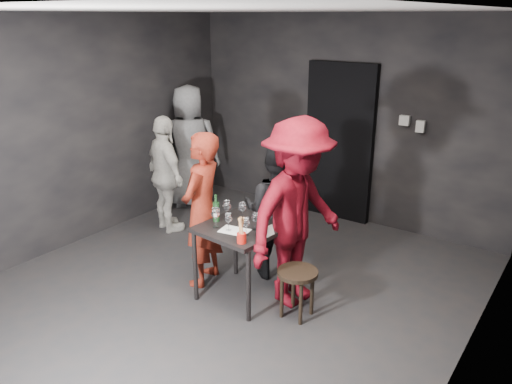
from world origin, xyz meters
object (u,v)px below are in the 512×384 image
Objects in this scene: breadstick_cup at (241,231)px; tasting_table at (241,236)px; hand_truck at (281,193)px; server_red at (202,205)px; woman_black at (276,213)px; wine_bottle at (216,211)px; stool at (297,279)px; bystander_grey at (189,136)px; man_maroon at (298,194)px; bystander_cream at (166,175)px.

tasting_table is at bearing 127.84° from breadstick_cup.
server_red reaches higher than hand_truck.
hand_truck is at bearing -74.50° from woman_black.
woman_black is at bearing 62.20° from wine_bottle.
stool is (1.65, -2.32, 0.18)m from hand_truck.
wine_bottle is at bearing -177.62° from stool.
man_maroon is at bearing 110.44° from bystander_grey.
tasting_table is 0.44× the size of server_red.
stool is at bearing 76.22° from server_red.
man_maroon is 2.32m from bystander_cream.
wine_bottle is (-0.31, -0.59, 0.14)m from woman_black.
bystander_grey is (-1.63, 1.60, 0.18)m from server_red.
tasting_table is 0.52× the size of woman_black.
woman_black is at bearing 86.54° from tasting_table.
bystander_cream is at bearing -21.50° from woman_black.
breadstick_cup reaches higher than stool.
stool is 1.23m from server_red.
tasting_table is 2.70m from bystander_grey.
server_red is at bearing 178.67° from tasting_table.
tasting_table is 0.50× the size of bystander_cream.
server_red is at bearing 168.78° from wine_bottle.
hand_truck is 0.50× the size of man_maroon.
wine_bottle is at bearing -173.41° from tasting_table.
stool is 0.21× the size of man_maroon.
stool is at bearing -176.18° from bystander_cream.
server_red reaches higher than breadstick_cup.
stool is at bearing 35.04° from breadstick_cup.
man_maroon is 1.47× the size of bystander_cream.
wine_bottle is 1.06× the size of breadstick_cup.
bystander_grey is (-2.60, 1.37, -0.07)m from man_maroon.
breadstick_cup is at bearing -26.87° from wine_bottle.
bystander_grey reaches higher than breadstick_cup.
bystander_grey is (-1.11, -0.71, 0.83)m from hand_truck.
tasting_table is 2.75× the size of wine_bottle.
woman_black is 2.43m from bystander_grey.
woman_black is 0.88m from breadstick_cup.
woman_black reaches higher than wine_bottle.
wine_bottle reaches higher than breadstick_cup.
server_red is at bearing 93.64° from bystander_grey.
bystander_grey is at bearing -147.98° from server_red.
breadstick_cup is (-0.25, -0.53, -0.24)m from man_maroon.
wine_bottle is at bearing 119.81° from man_maroon.
bystander_cream reaches higher than hand_truck.
woman_black is at bearing -75.05° from hand_truck.
man_maroon reaches higher than hand_truck.
breadstick_cup is (-0.42, -0.29, 0.48)m from stool.
man_maroon is at bearing 90.10° from server_red.
wine_bottle is (1.85, -1.64, -0.18)m from bystander_grey.
man_maroon reaches higher than breadstick_cup.
woman_black is 0.68m from wine_bottle.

